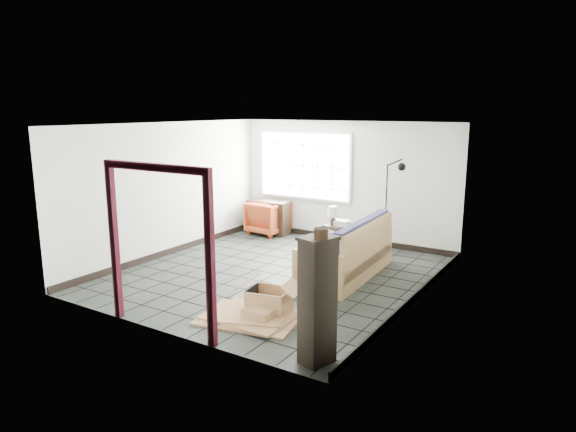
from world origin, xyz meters
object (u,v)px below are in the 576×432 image
Objects in this scene: futon_sofa at (350,256)px; side_table at (337,229)px; tall_shelf at (317,300)px; armchair at (269,216)px.

side_table is at bearing 121.33° from futon_sofa.
tall_shelf is at bearing -66.02° from side_table.
futon_sofa is 3.18m from tall_shelf.
tall_shelf is at bearing 134.27° from armchair.
side_table is 4.90m from tall_shelf.
futon_sofa reaches higher than side_table.
side_table is (-0.99, 1.47, 0.04)m from futon_sofa.
armchair is 6.21m from tall_shelf.
armchair is at bearing 145.78° from futon_sofa.
armchair is 1.42× the size of side_table.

